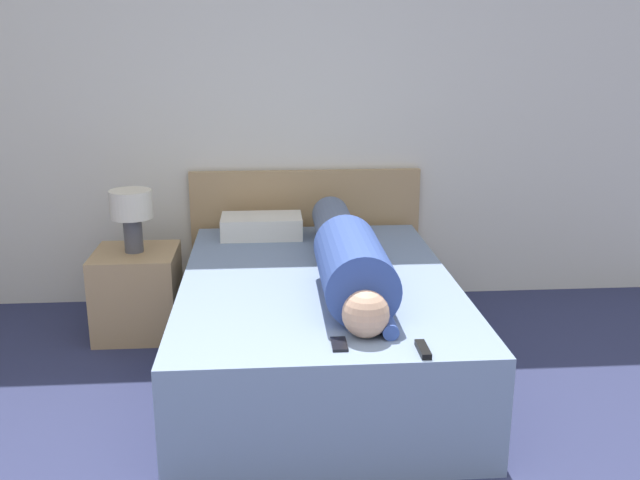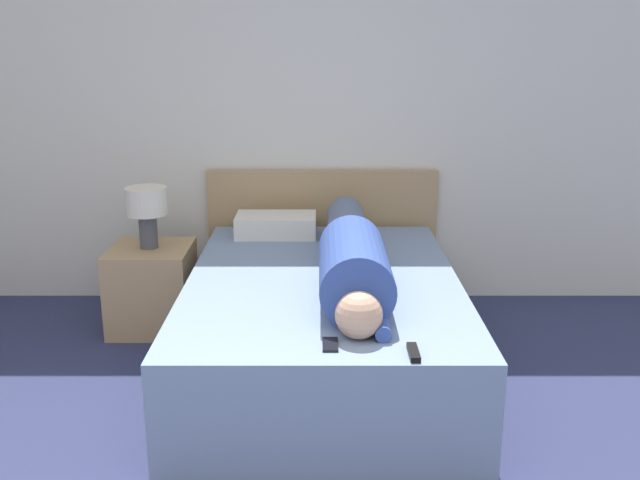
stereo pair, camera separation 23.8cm
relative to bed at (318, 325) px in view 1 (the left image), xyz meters
The scene contains 9 objects.
wall_back 1.59m from the bed, 101.72° to the left, with size 5.91×0.06×2.60m.
bed is the anchor object (origin of this frame).
headboard 1.13m from the bed, 90.00° to the left, with size 1.54×0.04×0.90m.
nightstand 1.21m from the bed, 150.13° to the left, with size 0.49×0.49×0.52m.
table_lamp 1.31m from the bed, 150.13° to the left, with size 0.25×0.25×0.37m.
person_lying 0.45m from the bed, 31.90° to the right, with size 0.33×1.78×0.33m.
pillow_near_headboard 0.94m from the bed, 109.66° to the left, with size 0.50×0.30×0.13m.
tv_remote 1.05m from the bed, 69.42° to the right, with size 0.04×0.15×0.02m.
cell_phone 0.90m from the bed, 88.27° to the right, with size 0.06×0.13×0.01m.
Camera 1 is at (-0.01, -1.45, 1.76)m, focal length 40.00 mm.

